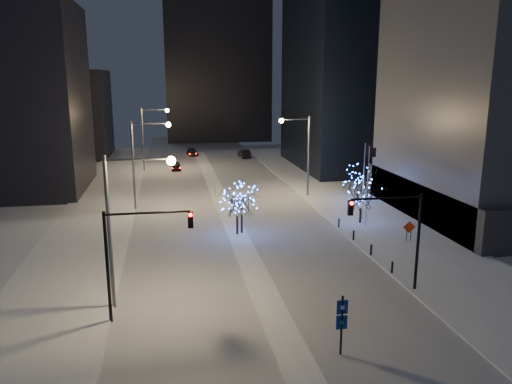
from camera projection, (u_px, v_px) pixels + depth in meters
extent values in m
plane|color=white|center=(271.00, 309.00, 32.23)|extent=(160.00, 160.00, 0.00)
cube|color=#ABB1BA|center=(217.00, 191.00, 65.81)|extent=(20.00, 130.00, 0.02)
cube|color=white|center=(221.00, 199.00, 61.00)|extent=(2.00, 80.00, 0.15)
cube|color=white|center=(369.00, 215.00, 53.99)|extent=(10.00, 90.00, 0.15)
cube|color=white|center=(90.00, 229.00, 49.00)|extent=(8.00, 90.00, 0.15)
cube|color=black|center=(58.00, 114.00, 93.14)|extent=(18.00, 16.00, 16.00)
cube|color=black|center=(216.00, 50.00, 116.85)|extent=(24.00, 14.00, 42.00)
cylinder|color=#595E66|center=(109.00, 234.00, 31.32)|extent=(0.24, 0.24, 10.00)
cylinder|color=#595E66|center=(138.00, 159.00, 30.61)|extent=(4.00, 0.16, 0.16)
sphere|color=#FCC67E|center=(171.00, 161.00, 30.99)|extent=(0.56, 0.56, 0.56)
cylinder|color=#595E66|center=(133.00, 166.00, 55.30)|extent=(0.24, 0.24, 10.00)
cylinder|color=#595E66|center=(150.00, 124.00, 54.60)|extent=(4.00, 0.16, 0.16)
sphere|color=#FCC67E|center=(168.00, 125.00, 54.98)|extent=(0.56, 0.56, 0.56)
cylinder|color=#595E66|center=(143.00, 140.00, 79.29)|extent=(0.24, 0.24, 10.00)
cylinder|color=#595E66|center=(154.00, 110.00, 78.58)|extent=(4.00, 0.16, 0.16)
sphere|color=#FCC67E|center=(167.00, 110.00, 78.96)|extent=(0.56, 0.56, 0.56)
cylinder|color=#595E66|center=(308.00, 157.00, 61.79)|extent=(0.24, 0.24, 10.00)
cylinder|color=#595E66|center=(295.00, 119.00, 60.44)|extent=(3.50, 0.16, 0.16)
sphere|color=#FCC67E|center=(281.00, 121.00, 60.18)|extent=(0.56, 0.56, 0.56)
cylinder|color=black|center=(108.00, 268.00, 29.73)|extent=(0.20, 0.20, 7.00)
cylinder|color=black|center=(148.00, 213.00, 29.43)|extent=(5.00, 0.14, 0.14)
cube|color=black|center=(190.00, 220.00, 29.98)|extent=(0.32, 0.28, 1.00)
sphere|color=#FF0C05|center=(190.00, 215.00, 29.73)|extent=(0.22, 0.22, 0.22)
cylinder|color=black|center=(418.00, 243.00, 34.22)|extent=(0.20, 0.20, 7.00)
cylinder|color=black|center=(387.00, 198.00, 33.05)|extent=(5.00, 0.14, 0.14)
cube|color=black|center=(350.00, 208.00, 32.74)|extent=(0.32, 0.28, 1.00)
sphere|color=#FF0C05|center=(352.00, 203.00, 32.49)|extent=(0.22, 0.22, 0.22)
cylinder|color=silver|center=(367.00, 187.00, 48.90)|extent=(0.10, 0.10, 8.00)
cube|color=black|center=(373.00, 152.00, 48.20)|extent=(0.70, 0.03, 0.90)
cylinder|color=silver|center=(363.00, 182.00, 51.40)|extent=(0.10, 0.10, 8.00)
cube|color=black|center=(368.00, 149.00, 50.70)|extent=(0.70, 0.03, 0.90)
cylinder|color=black|center=(392.00, 267.00, 37.69)|extent=(0.16, 0.16, 0.90)
cylinder|color=black|center=(371.00, 250.00, 41.53)|extent=(0.16, 0.16, 0.90)
cylinder|color=black|center=(354.00, 235.00, 45.37)|extent=(0.16, 0.16, 0.90)
cylinder|color=black|center=(339.00, 223.00, 49.21)|extent=(0.16, 0.16, 0.90)
imported|color=black|center=(176.00, 166.00, 80.63)|extent=(1.63, 3.89, 1.32)
imported|color=black|center=(244.00, 154.00, 93.40)|extent=(1.96, 4.72, 1.52)
imported|color=black|center=(192.00, 152.00, 95.61)|extent=(2.28, 4.51, 1.26)
cylinder|color=black|center=(237.00, 225.00, 46.96)|extent=(0.22, 0.22, 1.75)
cylinder|color=black|center=(242.00, 224.00, 47.44)|extent=(0.22, 0.22, 1.78)
cylinder|color=black|center=(360.00, 215.00, 50.79)|extent=(0.22, 0.22, 1.50)
cylinder|color=black|center=(357.00, 195.00, 59.74)|extent=(0.22, 0.22, 1.39)
cylinder|color=black|center=(342.00, 326.00, 26.54)|extent=(0.12, 0.12, 3.41)
cube|color=navy|center=(342.00, 307.00, 26.30)|extent=(0.60, 0.08, 0.78)
cube|color=navy|center=(342.00, 322.00, 26.50)|extent=(0.60, 0.08, 0.78)
cylinder|color=black|center=(407.00, 235.00, 45.04)|extent=(0.06, 0.06, 1.10)
cylinder|color=black|center=(411.00, 235.00, 45.11)|extent=(0.06, 0.06, 1.10)
cube|color=red|center=(409.00, 227.00, 44.91)|extent=(1.13, 0.22, 1.13)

